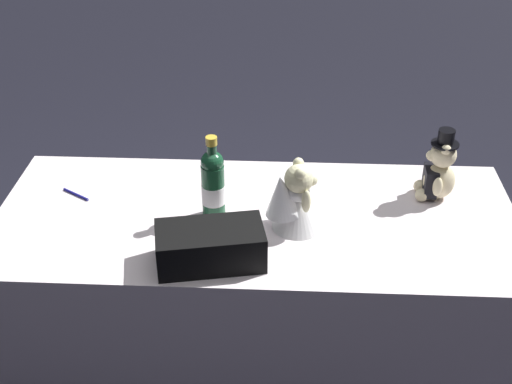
# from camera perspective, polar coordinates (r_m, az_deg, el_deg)

# --- Properties ---
(ground_plane) EXTENTS (12.00, 12.00, 0.00)m
(ground_plane) POSITION_cam_1_polar(r_m,az_deg,el_deg) (2.85, -0.00, -14.02)
(ground_plane) COLOR black
(reception_table) EXTENTS (1.82, 0.78, 0.71)m
(reception_table) POSITION_cam_1_polar(r_m,az_deg,el_deg) (2.60, -0.00, -8.56)
(reception_table) COLOR white
(reception_table) RESTS_ON ground_plane
(teddy_bear_groom) EXTENTS (0.14, 0.15, 0.27)m
(teddy_bear_groom) POSITION_cam_1_polar(r_m,az_deg,el_deg) (2.53, 14.88, 1.65)
(teddy_bear_groom) COLOR beige
(teddy_bear_groom) RESTS_ON reception_table
(teddy_bear_bride) EXTENTS (0.22, 0.17, 0.25)m
(teddy_bear_bride) POSITION_cam_1_polar(r_m,az_deg,el_deg) (2.28, 3.17, -0.63)
(teddy_bear_bride) COLOR white
(teddy_bear_bride) RESTS_ON reception_table
(champagne_bottle) EXTENTS (0.08, 0.08, 0.31)m
(champagne_bottle) POSITION_cam_1_polar(r_m,az_deg,el_deg) (2.33, -3.58, 0.78)
(champagne_bottle) COLOR #18492D
(champagne_bottle) RESTS_ON reception_table
(signing_pen) EXTENTS (0.12, 0.08, 0.01)m
(signing_pen) POSITION_cam_1_polar(r_m,az_deg,el_deg) (2.58, -14.65, -0.23)
(signing_pen) COLOR navy
(signing_pen) RESTS_ON reception_table
(gift_case_black) EXTENTS (0.36, 0.24, 0.12)m
(gift_case_black) POSITION_cam_1_polar(r_m,az_deg,el_deg) (2.15, -3.82, -4.48)
(gift_case_black) COLOR black
(gift_case_black) RESTS_ON reception_table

